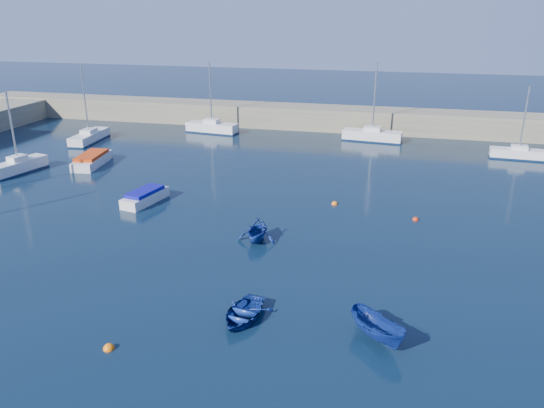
% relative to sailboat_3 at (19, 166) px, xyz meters
% --- Properties ---
extents(ground, '(220.00, 220.00, 0.00)m').
position_rel_sailboat_3_xyz_m(ground, '(25.79, -21.12, -0.62)').
color(ground, black).
rests_on(ground, ground).
extents(back_wall, '(96.00, 4.50, 2.60)m').
position_rel_sailboat_3_xyz_m(back_wall, '(25.79, 24.88, 0.68)').
color(back_wall, '#77705B').
rests_on(back_wall, ground).
extents(sailboat_3, '(2.60, 5.51, 7.22)m').
position_rel_sailboat_3_xyz_m(sailboat_3, '(0.00, 0.00, 0.00)').
color(sailboat_3, silver).
rests_on(sailboat_3, ground).
extents(sailboat_4, '(2.26, 6.45, 8.28)m').
position_rel_sailboat_3_xyz_m(sailboat_4, '(-0.33, 11.97, -0.07)').
color(sailboat_4, silver).
rests_on(sailboat_4, ground).
extents(sailboat_5, '(6.27, 2.47, 8.18)m').
position_rel_sailboat_3_xyz_m(sailboat_5, '(11.28, 19.38, 0.03)').
color(sailboat_5, silver).
rests_on(sailboat_5, ground).
extents(sailboat_6, '(6.57, 2.47, 8.52)m').
position_rel_sailboat_3_xyz_m(sailboat_6, '(29.93, 19.74, 0.02)').
color(sailboat_6, silver).
rests_on(sailboat_6, ground).
extents(sailboat_7, '(5.33, 1.74, 7.00)m').
position_rel_sailboat_3_xyz_m(sailboat_7, '(44.32, 15.65, -0.09)').
color(sailboat_7, silver).
rests_on(sailboat_7, ground).
extents(motorboat_1, '(2.28, 4.39, 1.03)m').
position_rel_sailboat_3_xyz_m(motorboat_1, '(14.53, -4.42, -0.14)').
color(motorboat_1, silver).
rests_on(motorboat_1, ground).
extents(motorboat_2, '(2.66, 5.62, 1.11)m').
position_rel_sailboat_3_xyz_m(motorboat_2, '(5.03, 3.75, -0.10)').
color(motorboat_2, silver).
rests_on(motorboat_2, ground).
extents(dinghy_center, '(2.73, 3.51, 0.67)m').
position_rel_sailboat_3_xyz_m(dinghy_center, '(26.37, -18.07, -0.29)').
color(dinghy_center, navy).
rests_on(dinghy_center, ground).
extents(dinghy_left, '(2.52, 2.90, 1.50)m').
position_rel_sailboat_3_xyz_m(dinghy_left, '(24.65, -9.21, 0.13)').
color(dinghy_left, navy).
rests_on(dinghy_left, ground).
extents(dinghy_right, '(3.13, 3.10, 1.24)m').
position_rel_sailboat_3_xyz_m(dinghy_right, '(32.66, -18.31, -0.00)').
color(dinghy_right, navy).
rests_on(dinghy_right, ground).
extents(buoy_0, '(0.50, 0.50, 0.50)m').
position_rel_sailboat_3_xyz_m(buoy_0, '(21.37, -21.70, -0.62)').
color(buoy_0, orange).
rests_on(buoy_0, ground).
extents(buoy_1, '(0.45, 0.45, 0.45)m').
position_rel_sailboat_3_xyz_m(buoy_1, '(34.46, -3.16, -0.62)').
color(buoy_1, '#B9290D').
rests_on(buoy_1, ground).
extents(buoy_3, '(0.48, 0.48, 0.48)m').
position_rel_sailboat_3_xyz_m(buoy_3, '(28.55, -1.37, -0.62)').
color(buoy_3, orange).
rests_on(buoy_3, ground).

